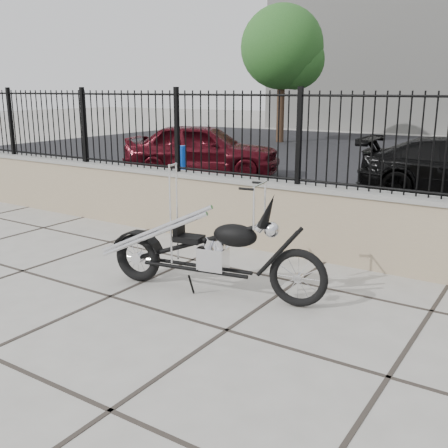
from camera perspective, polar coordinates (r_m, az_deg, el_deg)
name	(u,v)px	position (r m, az deg, el deg)	size (l,w,h in m)	color
ground_plane	(110,297)	(5.85, -12.27, -7.73)	(90.00, 90.00, 0.00)	#99968E
parking_lot	(409,163)	(16.86, 19.50, 6.23)	(30.00, 30.00, 0.00)	black
retaining_wall	(233,210)	(7.57, 1.01, 1.53)	(14.00, 0.36, 0.96)	gray
iron_fence	(234,135)	(7.41, 1.05, 9.70)	(14.00, 0.08, 1.20)	black
chopper_motorcycle	(209,230)	(5.61, -1.67, -0.64)	(2.38, 0.42, 1.43)	black
car_red	(203,149)	(13.62, -2.34, 8.14)	(1.60, 3.97, 1.35)	#430911
bollard_a	(182,173)	(10.51, -4.54, 5.51)	(0.13, 0.13, 1.10)	#0B40AA
tree_left	(282,43)	(22.60, 6.35, 18.97)	(3.37, 3.37, 5.69)	#382619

